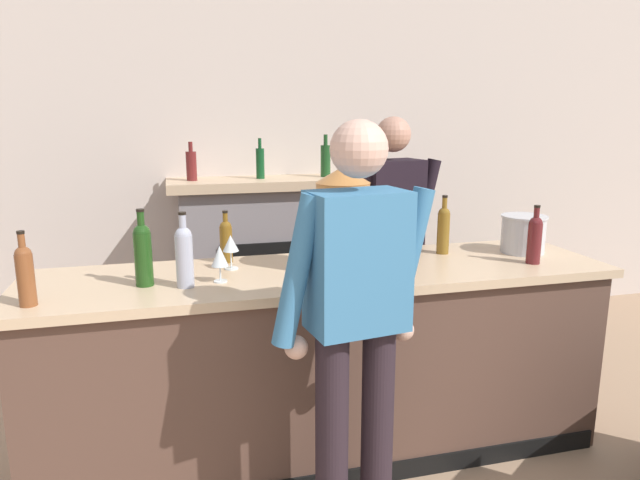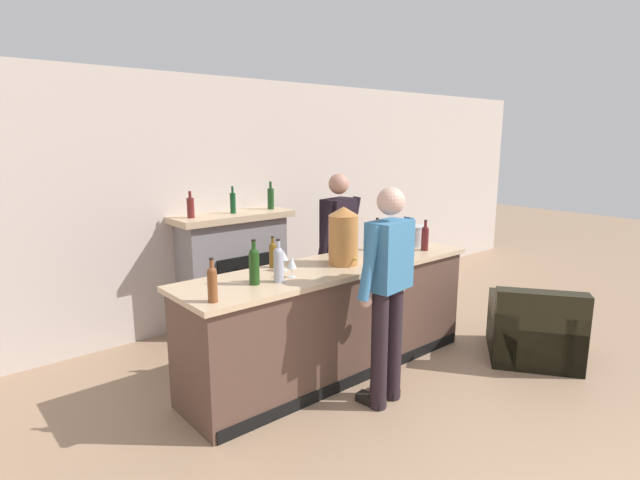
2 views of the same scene
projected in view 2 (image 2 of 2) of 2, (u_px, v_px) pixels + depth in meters
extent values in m
cube|color=beige|center=(207.00, 204.00, 5.55)|extent=(12.00, 0.07, 2.75)
cube|color=brown|center=(333.00, 321.00, 4.50)|extent=(2.83, 0.68, 0.95)
cube|color=tan|center=(333.00, 267.00, 4.40)|extent=(2.90, 0.75, 0.04)
cube|color=black|center=(360.00, 378.00, 4.32)|extent=(2.77, 0.01, 0.10)
cube|color=gray|center=(233.00, 273.00, 5.61)|extent=(1.18, 0.44, 1.21)
cube|color=black|center=(245.00, 291.00, 5.47)|extent=(0.65, 0.02, 0.78)
cube|color=tan|center=(232.00, 216.00, 5.46)|extent=(1.34, 0.52, 0.07)
cylinder|color=maroon|center=(191.00, 208.00, 5.13)|extent=(0.08, 0.08, 0.21)
cylinder|color=maroon|center=(190.00, 194.00, 5.10)|extent=(0.03, 0.03, 0.07)
cylinder|color=#11431F|center=(233.00, 203.00, 5.44)|extent=(0.06, 0.06, 0.22)
cylinder|color=#11431F|center=(232.00, 190.00, 5.41)|extent=(0.02, 0.02, 0.07)
cylinder|color=#1B461E|center=(271.00, 199.00, 5.76)|extent=(0.08, 0.08, 0.24)
cylinder|color=#1B461E|center=(270.00, 185.00, 5.73)|extent=(0.03, 0.03, 0.08)
cube|color=black|center=(532.00, 336.00, 4.85)|extent=(1.13, 1.12, 0.40)
cube|color=black|center=(540.00, 332.00, 4.51)|extent=(0.60, 0.75, 0.75)
cube|color=black|center=(566.00, 332.00, 4.76)|extent=(0.79, 0.64, 0.54)
cube|color=black|center=(501.00, 326.00, 4.91)|extent=(0.79, 0.64, 0.54)
cylinder|color=#A0633E|center=(383.00, 288.00, 6.64)|extent=(0.35, 0.35, 0.26)
cylinder|color=#332319|center=(384.00, 279.00, 6.62)|extent=(0.32, 0.32, 0.02)
cone|color=green|center=(389.00, 265.00, 6.65)|extent=(0.15, 0.32, 0.33)
cone|color=#458330|center=(381.00, 264.00, 6.66)|extent=(0.27, 0.20, 0.32)
cone|color=#3A9036|center=(375.00, 264.00, 6.59)|extent=(0.34, 0.33, 0.37)
cone|color=green|center=(382.00, 264.00, 6.44)|extent=(0.29, 0.39, 0.44)
cone|color=#338437|center=(390.00, 268.00, 6.52)|extent=(0.31, 0.17, 0.32)
cylinder|color=black|center=(394.00, 343.00, 4.00)|extent=(0.13, 0.13, 0.96)
cube|color=black|center=(385.00, 391.00, 4.14)|extent=(0.13, 0.25, 0.07)
cylinder|color=black|center=(379.00, 351.00, 3.86)|extent=(0.13, 0.13, 0.96)
cube|color=black|center=(371.00, 400.00, 3.99)|extent=(0.13, 0.25, 0.07)
cube|color=teal|center=(389.00, 255.00, 3.78)|extent=(0.39, 0.27, 0.53)
cylinder|color=teal|center=(403.00, 252.00, 3.96)|extent=(0.20, 0.08, 0.57)
sphere|color=#D2A38E|center=(400.00, 288.00, 4.04)|extent=(0.09, 0.09, 0.09)
cylinder|color=teal|center=(369.00, 263.00, 3.63)|extent=(0.20, 0.08, 0.57)
sphere|color=#D2A38E|center=(366.00, 301.00, 3.70)|extent=(0.09, 0.09, 0.09)
sphere|color=#D2A38E|center=(391.00, 201.00, 3.70)|extent=(0.21, 0.21, 0.21)
cylinder|color=black|center=(332.00, 296.00, 5.21)|extent=(0.13, 0.13, 0.95)
cube|color=black|center=(337.00, 337.00, 5.25)|extent=(0.15, 0.25, 0.07)
cylinder|color=black|center=(343.00, 291.00, 5.36)|extent=(0.13, 0.13, 0.95)
cube|color=black|center=(348.00, 331.00, 5.41)|extent=(0.15, 0.25, 0.07)
cube|color=black|center=(338.00, 225.00, 5.14)|extent=(0.40, 0.29, 0.54)
cylinder|color=black|center=(326.00, 229.00, 4.95)|extent=(0.20, 0.08, 0.57)
sphere|color=tan|center=(328.00, 259.00, 5.00)|extent=(0.09, 0.09, 0.09)
cylinder|color=black|center=(353.00, 223.00, 5.30)|extent=(0.20, 0.08, 0.57)
sphere|color=tan|center=(354.00, 251.00, 5.35)|extent=(0.09, 0.09, 0.09)
sphere|color=tan|center=(339.00, 184.00, 5.05)|extent=(0.21, 0.21, 0.21)
cylinder|color=#B47238|center=(343.00, 240.00, 4.37)|extent=(0.26, 0.26, 0.44)
cone|color=#B47238|center=(344.00, 211.00, 4.32)|extent=(0.27, 0.27, 0.08)
cylinder|color=#B29333|center=(355.00, 260.00, 4.29)|extent=(0.02, 0.04, 0.02)
cylinder|color=silver|center=(413.00, 236.00, 5.16)|extent=(0.24, 0.24, 0.20)
cylinder|color=silver|center=(413.00, 226.00, 5.14)|extent=(0.25, 0.25, 0.01)
cylinder|color=brown|center=(377.00, 239.00, 4.95)|extent=(0.07, 0.07, 0.23)
sphere|color=brown|center=(377.00, 228.00, 4.92)|extent=(0.06, 0.06, 0.06)
cylinder|color=brown|center=(377.00, 223.00, 4.91)|extent=(0.03, 0.03, 0.09)
cylinder|color=black|center=(377.00, 218.00, 4.90)|extent=(0.03, 0.03, 0.01)
cylinder|color=brown|center=(273.00, 257.00, 4.29)|extent=(0.07, 0.07, 0.19)
sphere|color=brown|center=(273.00, 246.00, 4.27)|extent=(0.06, 0.06, 0.06)
cylinder|color=brown|center=(273.00, 242.00, 4.26)|extent=(0.03, 0.03, 0.07)
cylinder|color=black|center=(272.00, 237.00, 4.25)|extent=(0.03, 0.03, 0.01)
cylinder|color=brown|center=(212.00, 287.00, 3.38)|extent=(0.07, 0.07, 0.21)
sphere|color=brown|center=(212.00, 272.00, 3.36)|extent=(0.07, 0.07, 0.07)
cylinder|color=brown|center=(211.00, 266.00, 3.35)|extent=(0.03, 0.03, 0.08)
cylinder|color=black|center=(211.00, 259.00, 3.34)|extent=(0.03, 0.03, 0.01)
cylinder|color=#1C4115|center=(254.00, 269.00, 3.79)|extent=(0.08, 0.08, 0.24)
sphere|color=#1C4115|center=(254.00, 253.00, 3.76)|extent=(0.08, 0.08, 0.08)
cylinder|color=#1C4115|center=(254.00, 247.00, 3.75)|extent=(0.03, 0.03, 0.09)
cylinder|color=black|center=(253.00, 240.00, 3.74)|extent=(0.04, 0.04, 0.01)
cylinder|color=#A9ABBE|center=(279.00, 267.00, 3.85)|extent=(0.08, 0.08, 0.24)
sphere|color=#A9ABBE|center=(278.00, 252.00, 3.83)|extent=(0.07, 0.07, 0.07)
cylinder|color=#A9ABBE|center=(278.00, 246.00, 3.82)|extent=(0.03, 0.03, 0.09)
cylinder|color=black|center=(278.00, 240.00, 3.81)|extent=(0.03, 0.03, 0.01)
cylinder|color=#571A1D|center=(425.00, 240.00, 4.94)|extent=(0.07, 0.07, 0.21)
sphere|color=#571A1D|center=(425.00, 229.00, 4.92)|extent=(0.07, 0.07, 0.07)
cylinder|color=#571A1D|center=(426.00, 225.00, 4.91)|extent=(0.03, 0.03, 0.08)
cylinder|color=black|center=(426.00, 221.00, 4.90)|extent=(0.03, 0.03, 0.01)
cylinder|color=silver|center=(284.00, 270.00, 4.20)|extent=(0.07, 0.07, 0.01)
cylinder|color=silver|center=(284.00, 265.00, 4.20)|extent=(0.01, 0.01, 0.09)
cone|color=silver|center=(284.00, 255.00, 4.18)|extent=(0.08, 0.08, 0.08)
cylinder|color=silver|center=(292.00, 277.00, 4.00)|extent=(0.06, 0.06, 0.01)
cylinder|color=silver|center=(292.00, 272.00, 3.99)|extent=(0.01, 0.01, 0.07)
cone|color=silver|center=(292.00, 262.00, 3.98)|extent=(0.08, 0.08, 0.09)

